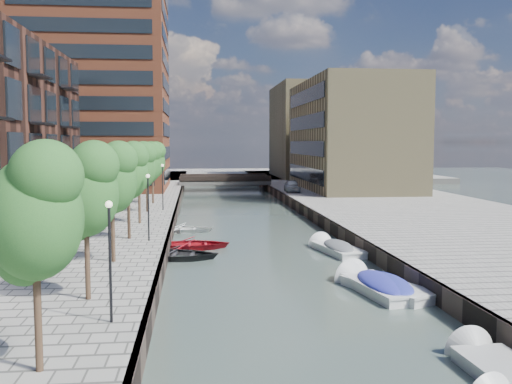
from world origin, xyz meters
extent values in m
plane|color=#38473F|center=(0.00, 40.00, 0.00)|extent=(300.00, 300.00, 0.00)
cube|color=gray|center=(16.00, 40.00, 0.50)|extent=(20.00, 140.00, 1.00)
cube|color=#332823|center=(-6.10, 40.00, 0.50)|extent=(0.25, 140.00, 1.00)
cube|color=#332823|center=(6.10, 40.00, 0.50)|extent=(0.25, 140.00, 1.00)
cube|color=gray|center=(0.00, 100.00, 0.50)|extent=(80.00, 40.00, 1.00)
cube|color=brown|center=(-17.00, 65.00, 16.00)|extent=(18.00, 18.00, 30.00)
cube|color=#8D7F56|center=(16.00, 62.00, 8.00)|extent=(12.00, 25.00, 14.00)
cube|color=#8D7F56|center=(16.00, 88.00, 9.00)|extent=(12.00, 20.00, 16.00)
cube|color=gray|center=(0.00, 72.00, 1.30)|extent=(13.00, 6.00, 0.60)
cube|color=#332823|center=(0.00, 69.20, 1.90)|extent=(13.00, 0.40, 0.80)
cube|color=#332823|center=(0.00, 74.80, 1.90)|extent=(13.00, 0.40, 0.80)
cylinder|color=#382619|center=(-8.50, 4.00, 2.60)|extent=(0.20, 0.20, 3.20)
ellipsoid|color=#205520|center=(-8.50, 4.00, 5.33)|extent=(2.50, 2.50, 3.25)
cylinder|color=#382619|center=(-8.50, 11.00, 2.60)|extent=(0.20, 0.20, 3.20)
ellipsoid|color=#205520|center=(-8.50, 11.00, 5.33)|extent=(2.50, 2.50, 3.25)
cylinder|color=#382619|center=(-8.50, 18.00, 2.60)|extent=(0.20, 0.20, 3.20)
ellipsoid|color=#205520|center=(-8.50, 18.00, 5.33)|extent=(2.50, 2.50, 3.25)
cylinder|color=#382619|center=(-8.50, 25.00, 2.60)|extent=(0.20, 0.20, 3.20)
ellipsoid|color=#205520|center=(-8.50, 25.00, 5.33)|extent=(2.50, 2.50, 3.25)
cylinder|color=#382619|center=(-8.50, 32.00, 2.60)|extent=(0.20, 0.20, 3.20)
ellipsoid|color=#205520|center=(-8.50, 32.00, 5.33)|extent=(2.50, 2.50, 3.25)
cylinder|color=#382619|center=(-8.50, 39.00, 2.60)|extent=(0.20, 0.20, 3.20)
ellipsoid|color=#205520|center=(-8.50, 39.00, 5.33)|extent=(2.50, 2.50, 3.25)
cylinder|color=#382619|center=(-8.50, 46.00, 2.60)|extent=(0.20, 0.20, 3.20)
ellipsoid|color=#205520|center=(-8.50, 46.00, 5.33)|extent=(2.50, 2.50, 3.25)
cylinder|color=black|center=(-7.20, 8.00, 3.00)|extent=(0.10, 0.10, 4.00)
sphere|color=#FFF2CC|center=(-7.20, 8.00, 5.00)|extent=(0.24, 0.24, 0.24)
cylinder|color=black|center=(-7.20, 24.00, 3.00)|extent=(0.10, 0.10, 4.00)
sphere|color=#FFF2CC|center=(-7.20, 24.00, 5.00)|extent=(0.24, 0.24, 0.24)
cylinder|color=black|center=(-7.20, 40.00, 3.00)|extent=(0.10, 0.10, 4.00)
sphere|color=#FFF2CC|center=(-7.20, 40.00, 5.00)|extent=(0.24, 0.24, 0.24)
imported|color=#A5121D|center=(-4.47, 26.50, 0.00)|extent=(4.85, 3.49, 1.00)
imported|color=white|center=(-5.21, 33.57, 0.00)|extent=(4.73, 3.54, 0.93)
imported|color=black|center=(-5.40, 23.11, 0.00)|extent=(5.43, 4.28, 1.02)
cube|color=silver|center=(4.25, 14.25, 0.06)|extent=(2.73, 5.33, 0.72)
cube|color=silver|center=(4.25, 14.25, 0.44)|extent=(2.83, 5.46, 0.11)
cone|color=silver|center=(3.81, 16.76, 0.11)|extent=(2.02, 1.30, 1.88)
ellipsoid|color=#212699|center=(4.25, 14.25, 0.50)|extent=(2.54, 4.88, 0.62)
cone|color=#AEAEAC|center=(4.73, 6.00, 0.10)|extent=(1.79, 0.99, 1.76)
cube|color=silver|center=(4.62, 14.10, 0.05)|extent=(3.68, 5.22, 0.69)
cube|color=silver|center=(4.62, 14.10, 0.43)|extent=(3.80, 5.35, 0.11)
cone|color=silver|center=(3.61, 16.33, 0.11)|extent=(2.05, 1.62, 1.81)
ellipsoid|color=navy|center=(4.62, 14.10, 0.48)|extent=(3.41, 4.78, 0.60)
cube|color=white|center=(4.71, 23.87, 0.05)|extent=(2.64, 4.95, 0.66)
cube|color=white|center=(4.71, 23.87, 0.41)|extent=(2.74, 5.06, 0.10)
cone|color=white|center=(4.24, 26.17, 0.10)|extent=(1.88, 1.25, 1.73)
ellipsoid|color=#505356|center=(4.71, 23.87, 0.46)|extent=(2.46, 4.53, 0.57)
imported|color=#B5B8BA|center=(7.50, 57.51, 1.74)|extent=(1.99, 4.43, 1.48)
camera|label=1|loc=(-4.36, -11.17, 7.05)|focal=40.00mm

